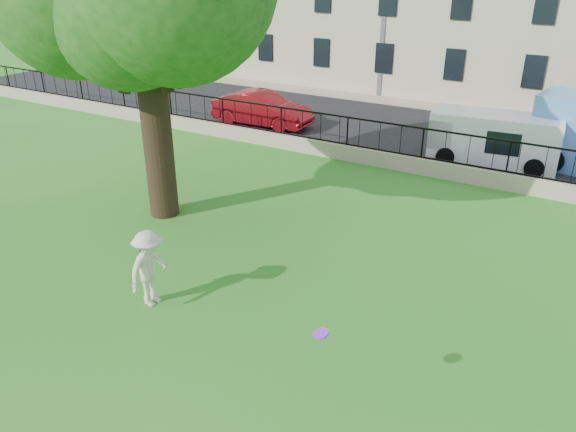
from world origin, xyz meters
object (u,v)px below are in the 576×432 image
Objects in this scene: man at (150,268)px; white_van at (493,139)px; frisbee at (321,334)px; red_sedan at (262,109)px.

man is 14.57m from white_van.
frisbee is 14.97m from white_van.
red_sedan is at bearing 21.67° from man.
man is at bearing -158.68° from red_sedan.
white_van is at bearing -19.83° from man.
man is 5.09m from frisbee.
red_sedan is at bearing 126.21° from frisbee.
man is 6.84× the size of frisbee.
man is 15.11m from red_sedan.
frisbee is at bearing -145.98° from red_sedan.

